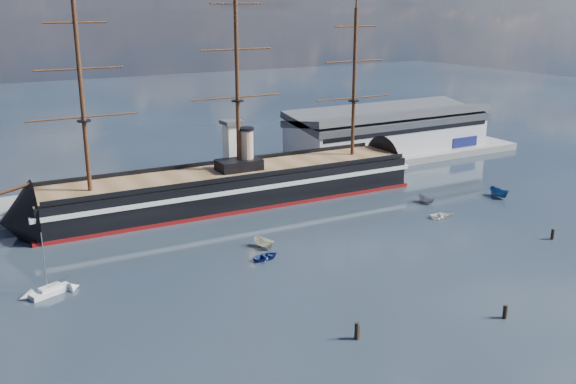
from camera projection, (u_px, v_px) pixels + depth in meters
ground at (288, 225)px, 134.58m from camera, size 600.00×600.00×0.00m
quay at (253, 180)px, 169.29m from camera, size 180.00×18.00×2.00m
warehouse at (388, 131)px, 193.42m from camera, size 63.00×21.00×11.60m
quay_tower at (233, 149)px, 160.69m from camera, size 5.00×5.00×15.00m
warship at (225, 188)px, 147.48m from camera, size 113.08×18.58×53.94m
sailboat at (51, 291)px, 102.31m from camera, size 6.89×4.04×10.60m
motorboat_a at (264, 248)px, 122.07m from camera, size 6.36×3.54×2.41m
motorboat_b at (266, 259)px, 116.70m from camera, size 1.76×3.36×1.49m
motorboat_c at (426, 203)px, 149.66m from camera, size 5.58×2.79×2.13m
motorboat_e at (442, 218)px, 139.40m from camera, size 2.20×3.50×1.52m
motorboat_f at (499, 197)px, 154.21m from camera, size 7.07×3.10×2.75m
piling_near_left at (356, 339)px, 88.77m from camera, size 0.64×0.64×3.24m
piling_near_mid at (504, 318)px, 94.71m from camera, size 0.64×0.64×2.81m
piling_far_right at (552, 239)px, 126.54m from camera, size 0.64×0.64×2.84m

